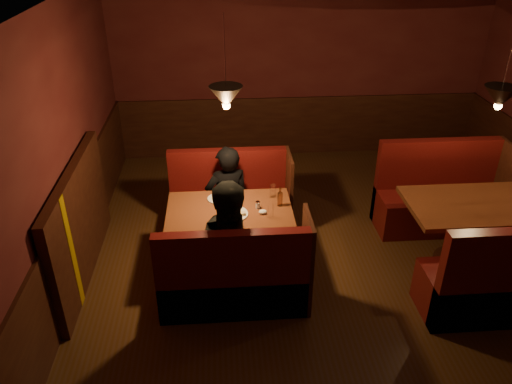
{
  "coord_description": "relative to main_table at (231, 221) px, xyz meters",
  "views": [
    {
      "loc": [
        -1.33,
        -4.38,
        3.64
      ],
      "look_at": [
        -0.96,
        0.43,
        0.95
      ],
      "focal_mm": 35.0,
      "sensor_mm": 36.0,
      "label": 1
    }
  ],
  "objects": [
    {
      "name": "room",
      "position": [
        0.97,
        -0.38,
        0.47
      ],
      "size": [
        6.02,
        7.02,
        2.92
      ],
      "color": "#47280E",
      "rests_on": "ground"
    },
    {
      "name": "main_table",
      "position": [
        0.0,
        0.0,
        0.0
      ],
      "size": [
        1.4,
        0.85,
        0.98
      ],
      "color": "#512816",
      "rests_on": "ground"
    },
    {
      "name": "main_bench_far",
      "position": [
        0.02,
        0.8,
        -0.24
      ],
      "size": [
        1.54,
        0.55,
        1.05
      ],
      "color": "#4D0C08",
      "rests_on": "ground"
    },
    {
      "name": "main_bench_near",
      "position": [
        0.02,
        -0.8,
        -0.24
      ],
      "size": [
        1.54,
        0.55,
        1.05
      ],
      "color": "#4D0C08",
      "rests_on": "ground"
    },
    {
      "name": "second_table",
      "position": [
        2.7,
        -0.22,
        0.03
      ],
      "size": [
        1.46,
        0.93,
        0.82
      ],
      "color": "#512816",
      "rests_on": "ground"
    },
    {
      "name": "second_bench_far",
      "position": [
        2.74,
        0.65,
        -0.21
      ],
      "size": [
        1.62,
        0.6,
        1.15
      ],
      "color": "#4D0C08",
      "rests_on": "ground"
    },
    {
      "name": "second_bench_near",
      "position": [
        2.74,
        -1.1,
        -0.21
      ],
      "size": [
        1.62,
        0.6,
        1.15
      ],
      "color": "#4D0C08",
      "rests_on": "ground"
    },
    {
      "name": "diner_a",
      "position": [
        -0.02,
        0.65,
        0.2
      ],
      "size": [
        0.64,
        0.49,
        1.57
      ],
      "primitive_type": "imported",
      "rotation": [
        0.0,
        0.0,
        3.36
      ],
      "color": "black",
      "rests_on": "ground"
    },
    {
      "name": "diner_b",
      "position": [
        0.01,
        -0.64,
        0.29
      ],
      "size": [
        1.02,
        0.91,
        1.75
      ],
      "primitive_type": "imported",
      "rotation": [
        0.0,
        0.0,
        0.35
      ],
      "color": "black",
      "rests_on": "ground"
    }
  ]
}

